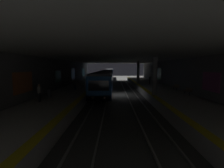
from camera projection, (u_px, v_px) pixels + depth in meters
ground_plane at (117, 95)px, 27.63m from camera, size 120.00×120.00×0.00m
track_left at (131, 94)px, 27.60m from camera, size 60.00×1.53×0.16m
track_right at (103, 94)px, 27.65m from camera, size 60.00×1.53×0.16m
platform_left at (158, 92)px, 27.51m from camera, size 60.00×5.30×1.06m
platform_right at (76, 92)px, 27.65m from camera, size 60.00×5.30×1.06m
wall_left at (177, 77)px, 27.26m from camera, size 60.00×0.56×5.60m
wall_right at (58, 77)px, 27.51m from camera, size 60.00×0.56×5.60m
ceiling_slab at (117, 58)px, 27.06m from camera, size 60.00×19.40×0.40m
pillar_near at (155, 76)px, 20.73m from camera, size 0.56×0.56×4.55m
pillar_far at (138, 72)px, 34.85m from camera, size 0.56×0.56×4.55m
metro_train at (108, 76)px, 47.14m from camera, size 56.82×2.83×3.49m
bench_left_near at (188, 90)px, 21.25m from camera, size 1.70×0.47×0.86m
bench_left_mid at (176, 87)px, 25.40m from camera, size 1.70×0.47×0.86m
bench_right_near at (74, 81)px, 34.84m from camera, size 1.70×0.47×0.86m
bench_right_mid at (78, 80)px, 38.26m from camera, size 1.70×0.47×0.86m
person_waiting_near at (150, 80)px, 33.78m from camera, size 0.60×0.23×1.71m
person_walking_mid at (39, 92)px, 16.86m from camera, size 0.60×0.23×1.71m
suitcase_rolling at (75, 87)px, 25.70m from camera, size 0.43×0.26×1.01m
trash_bin at (49, 93)px, 19.53m from camera, size 0.44×0.44×0.85m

